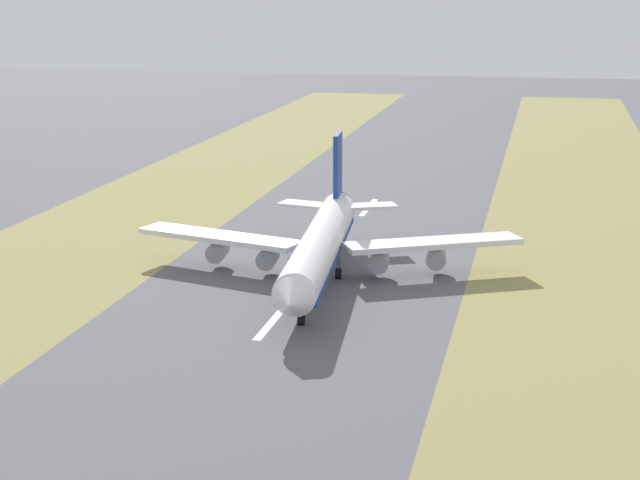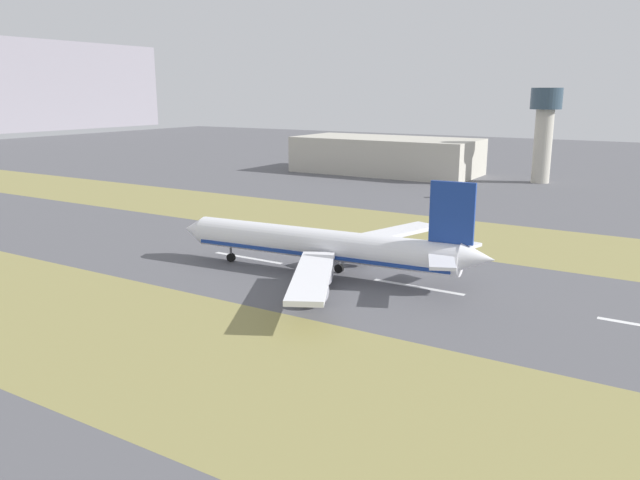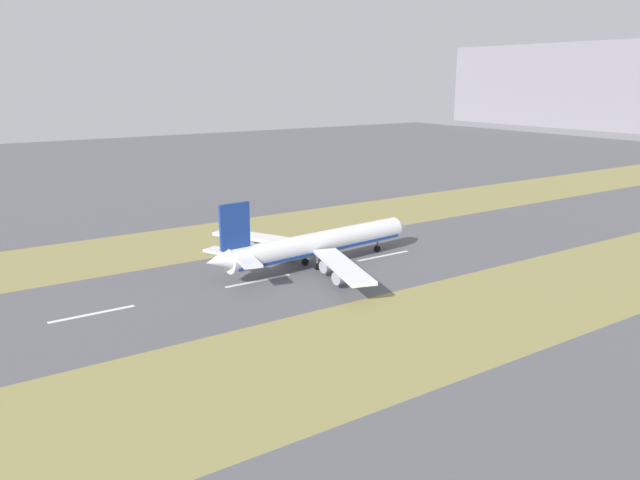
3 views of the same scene
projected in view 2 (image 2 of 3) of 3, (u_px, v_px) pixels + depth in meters
name	position (u px, v px, depth m)	size (l,w,h in m)	color
ground_plane	(334.00, 273.00, 125.42)	(800.00, 800.00, 0.00)	#56565B
grass_median_west	(173.00, 349.00, 88.13)	(40.00, 600.00, 0.01)	olive
grass_median_east	(421.00, 231.00, 162.71)	(40.00, 600.00, 0.01)	olive
centreline_dash_mid	(418.00, 287.00, 116.14)	(1.20, 18.00, 0.01)	silver
centreline_dash_far	(248.00, 258.00, 136.52)	(1.20, 18.00, 0.01)	silver
airplane_main_jet	(329.00, 246.00, 122.13)	(63.88, 67.22, 20.20)	white
terminal_building	(386.00, 155.00, 277.27)	(36.00, 80.36, 15.68)	#BCB7A8
control_tower	(544.00, 125.00, 244.27)	(12.00, 12.00, 36.97)	#BCB7A8
service_truck	(447.00, 193.00, 213.35)	(4.56, 6.37, 3.10)	white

